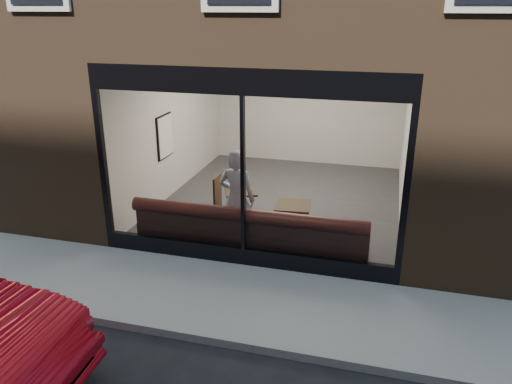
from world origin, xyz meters
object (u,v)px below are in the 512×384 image
(banquette, at_px, (250,241))
(cafe_chair_left, at_px, (209,209))
(person, at_px, (237,199))
(cafe_table_left, at_px, (241,191))
(cafe_table_right, at_px, (293,206))

(banquette, relative_size, cafe_chair_left, 9.24)
(person, bearing_deg, cafe_chair_left, -40.40)
(cafe_table_left, bearing_deg, banquette, -64.93)
(cafe_table_right, height_order, cafe_chair_left, cafe_table_right)
(cafe_table_right, bearing_deg, cafe_chair_left, 161.75)
(cafe_table_left, distance_m, cafe_chair_left, 0.88)
(cafe_chair_left, bearing_deg, cafe_table_right, 159.97)
(person, xyz_separation_m, cafe_chair_left, (-0.88, 0.91, -0.65))
(banquette, relative_size, cafe_table_right, 6.64)
(person, distance_m, cafe_table_left, 0.81)
(banquette, distance_m, cafe_chair_left, 1.65)
(banquette, height_order, cafe_chair_left, banquette)
(cafe_table_left, height_order, cafe_table_right, same)
(cafe_table_left, height_order, cafe_chair_left, cafe_table_left)
(banquette, height_order, cafe_table_left, cafe_table_left)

